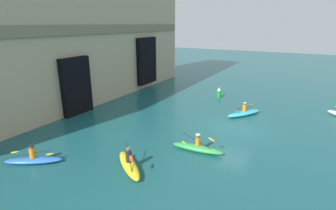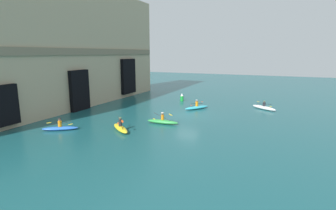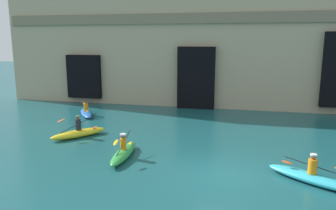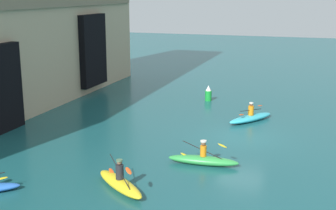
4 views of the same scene
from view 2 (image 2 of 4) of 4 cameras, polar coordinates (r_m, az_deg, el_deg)
name	(u,v)px [view 2 (image 2 of 4)]	position (r m, az deg, el deg)	size (l,w,h in m)	color
ground_plane	(188,115)	(30.06, 4.28, -2.15)	(120.00, 120.00, 0.00)	#195156
cliff_bluff	(61,47)	(36.66, -22.27, 11.62)	(35.72, 7.12, 15.50)	tan
kayak_green	(163,121)	(26.18, -1.19, -3.59)	(0.88, 3.30, 1.16)	green
kayak_yellow	(121,128)	(24.31, -10.30, -4.91)	(2.57, 3.01, 1.25)	yellow
kayak_blue	(60,128)	(26.01, -22.42, -4.62)	(2.35, 3.06, 1.11)	blue
kayak_white	(264,107)	(34.92, 20.14, -0.51)	(2.66, 3.26, 1.10)	white
kayak_cyan	(197,107)	(33.22, 6.27, -0.48)	(3.44, 2.65, 1.17)	#33B2C6
marker_buoy	(182,97)	(38.60, 3.05, 1.66)	(0.47, 0.47, 1.13)	green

